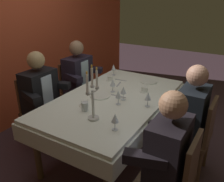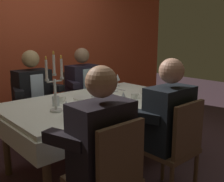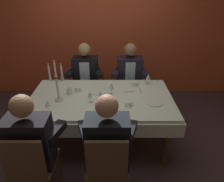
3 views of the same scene
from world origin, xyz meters
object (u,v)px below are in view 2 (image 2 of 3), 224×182
dinner_plate_0 (84,98)px  coffee_cup_2 (109,87)px  wine_glass_4 (104,91)px  water_tumbler_0 (56,101)px  candelabra (55,88)px  dinner_plate_1 (149,92)px  seated_diner_1 (32,91)px  seated_diner_2 (170,118)px  wine_glass_3 (123,97)px  wine_glass_1 (94,93)px  seated_diner_3 (82,84)px  wine_glass_2 (101,86)px  seated_diner_0 (102,141)px  wine_glass_5 (66,106)px  dining_table (96,111)px  wine_glass_0 (118,78)px  coffee_cup_1 (60,100)px  coffee_cup_0 (135,96)px

dinner_plate_0 → coffee_cup_2: size_ratio=1.82×
wine_glass_4 → water_tumbler_0: size_ratio=1.74×
candelabra → dinner_plate_1: candelabra is taller
seated_diner_1 → seated_diner_2: size_ratio=1.00×
wine_glass_3 → wine_glass_4: (0.02, 0.30, 0.00)m
wine_glass_1 → seated_diner_1: (-0.18, 1.03, -0.12)m
candelabra → wine_glass_1: (0.41, -0.04, -0.11)m
wine_glass_1 → seated_diner_3: bearing=60.6°
dinner_plate_0 → wine_glass_4: bearing=-78.9°
dinner_plate_0 → coffee_cup_2: coffee_cup_2 is taller
wine_glass_2 → dinner_plate_1: bearing=-24.4°
seated_diner_0 → seated_diner_2: same height
water_tumbler_0 → coffee_cup_2: (0.91, 0.25, -0.02)m
water_tumbler_0 → coffee_cup_2: water_tumbler_0 is taller
wine_glass_5 → seated_diner_3: seated_diner_3 is taller
dinner_plate_0 → wine_glass_5: size_ratio=1.47×
dinner_plate_1 → seated_diner_1: 1.44m
dining_table → water_tumbler_0: size_ratio=20.55×
wine_glass_1 → wine_glass_3: same height
wine_glass_0 → wine_glass_3: size_ratio=1.00×
dinner_plate_0 → coffee_cup_2: 0.56m
candelabra → wine_glass_5: size_ratio=3.34×
dinner_plate_1 → coffee_cup_2: size_ratio=1.72×
dinner_plate_1 → seated_diner_2: 0.93m
wine_glass_1 → water_tumbler_0: 0.39m
wine_glass_3 → wine_glass_5: (-0.58, 0.06, 0.00)m
wine_glass_4 → seated_diner_3: 1.12m
coffee_cup_1 → coffee_cup_2: same height
coffee_cup_2 → water_tumbler_0: bearing=-164.8°
wine_glass_5 → seated_diner_3: bearing=50.3°
wine_glass_0 → coffee_cup_1: size_ratio=1.24×
wine_glass_0 → seated_diner_3: (-0.24, 0.48, -0.12)m
wine_glass_4 → seated_diner_0: bearing=-130.6°
wine_glass_3 → wine_glass_4: size_ratio=1.00×
water_tumbler_0 → seated_diner_0: bearing=-102.1°
dinner_plate_0 → wine_glass_3: size_ratio=1.47×
dinner_plate_1 → wine_glass_2: size_ratio=1.39×
wine_glass_3 → seated_diner_3: 1.40m
wine_glass_2 → coffee_cup_0: bearing=-57.6°
wine_glass_2 → coffee_cup_1: bearing=171.5°
water_tumbler_0 → seated_diner_3: 1.20m
wine_glass_5 → coffee_cup_1: bearing=64.2°
dinner_plate_0 → seated_diner_1: 0.78m
wine_glass_4 → dinner_plate_1: bearing=-2.2°
wine_glass_5 → seated_diner_3: 1.64m
wine_glass_0 → wine_glass_2: same height
dinner_plate_0 → coffee_cup_2: (0.53, 0.18, 0.02)m
wine_glass_1 → water_tumbler_0: (-0.31, 0.22, -0.07)m
wine_glass_3 → wine_glass_5: same height
wine_glass_0 → wine_glass_1: 0.98m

